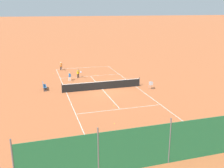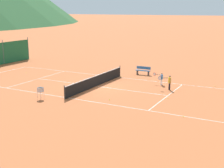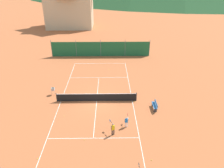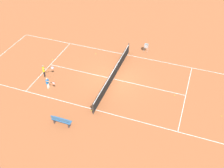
{
  "view_description": "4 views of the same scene",
  "coord_description": "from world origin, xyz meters",
  "px_view_note": "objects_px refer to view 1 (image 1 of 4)",
  "views": [
    {
      "loc": [
        7.21,
        27.69,
        8.9
      ],
      "look_at": [
        -0.86,
        1.0,
        0.84
      ],
      "focal_mm": 42.0,
      "sensor_mm": 36.0,
      "label": 1
    },
    {
      "loc": [
        -22.4,
        -13.39,
        6.5
      ],
      "look_at": [
        -1.51,
        -2.33,
        0.78
      ],
      "focal_mm": 50.0,
      "sensor_mm": 36.0,
      "label": 2
    },
    {
      "loc": [
        1.43,
        -21.58,
        12.97
      ],
      "look_at": [
        1.79,
        2.1,
        1.12
      ],
      "focal_mm": 35.0,
      "sensor_mm": 36.0,
      "label": 3
    },
    {
      "loc": [
        17.14,
        6.12,
        14.7
      ],
      "look_at": [
        1.8,
        0.53,
        0.98
      ],
      "focal_mm": 42.0,
      "sensor_mm": 36.0,
      "label": 4
    }
  ],
  "objects_px": {
    "player_near_service": "(61,65)",
    "tennis_ball_far_corner": "(114,123)",
    "ball_hopper": "(151,84)",
    "player_far_service": "(78,73)",
    "tennis_net": "(102,85)",
    "tennis_ball_by_net_left": "(95,75)",
    "player_far_baseline": "(69,76)",
    "tennis_ball_alley_left": "(64,92)",
    "tennis_ball_mid_court": "(54,74)",
    "tennis_ball_near_corner": "(114,106)",
    "courtside_bench": "(44,86)",
    "tennis_ball_by_net_right": "(115,70)",
    "tennis_ball_alley_right": "(120,80)"
  },
  "relations": [
    {
      "from": "player_far_baseline",
      "to": "player_far_service",
      "type": "bearing_deg",
      "value": -139.07
    },
    {
      "from": "player_far_service",
      "to": "player_far_baseline",
      "type": "relative_size",
      "value": 1.11
    },
    {
      "from": "courtside_bench",
      "to": "tennis_ball_mid_court",
      "type": "bearing_deg",
      "value": -102.47
    },
    {
      "from": "tennis_ball_by_net_right",
      "to": "tennis_ball_alley_right",
      "type": "xyz_separation_m",
      "value": [
        1.07,
        5.76,
        0.0
      ]
    },
    {
      "from": "tennis_ball_near_corner",
      "to": "courtside_bench",
      "type": "xyz_separation_m",
      "value": [
        6.02,
        -7.26,
        0.42
      ]
    },
    {
      "from": "tennis_ball_by_net_right",
      "to": "player_near_service",
      "type": "bearing_deg",
      "value": -17.17
    },
    {
      "from": "tennis_ball_far_corner",
      "to": "tennis_ball_mid_court",
      "type": "relative_size",
      "value": 1.0
    },
    {
      "from": "tennis_ball_by_net_left",
      "to": "tennis_net",
      "type": "bearing_deg",
      "value": 83.39
    },
    {
      "from": "tennis_net",
      "to": "player_far_service",
      "type": "bearing_deg",
      "value": -73.55
    },
    {
      "from": "tennis_net",
      "to": "ball_hopper",
      "type": "height_order",
      "value": "tennis_net"
    },
    {
      "from": "player_far_service",
      "to": "tennis_ball_far_corner",
      "type": "distance_m",
      "value": 15.21
    },
    {
      "from": "tennis_ball_by_net_left",
      "to": "tennis_ball_alley_left",
      "type": "height_order",
      "value": "same"
    },
    {
      "from": "tennis_ball_by_net_left",
      "to": "tennis_ball_mid_court",
      "type": "distance_m",
      "value": 6.0
    },
    {
      "from": "player_near_service",
      "to": "tennis_ball_far_corner",
      "type": "relative_size",
      "value": 18.65
    },
    {
      "from": "tennis_net",
      "to": "ball_hopper",
      "type": "bearing_deg",
      "value": 163.0
    },
    {
      "from": "tennis_net",
      "to": "courtside_bench",
      "type": "distance_m",
      "value": 6.57
    },
    {
      "from": "tennis_ball_by_net_right",
      "to": "tennis_ball_alley_right",
      "type": "bearing_deg",
      "value": 79.46
    },
    {
      "from": "tennis_ball_alley_left",
      "to": "ball_hopper",
      "type": "relative_size",
      "value": 0.07
    },
    {
      "from": "tennis_net",
      "to": "tennis_ball_by_net_right",
      "type": "relative_size",
      "value": 139.09
    },
    {
      "from": "player_far_baseline",
      "to": "tennis_ball_near_corner",
      "type": "distance_m",
      "value": 10.67
    },
    {
      "from": "tennis_ball_mid_court",
      "to": "ball_hopper",
      "type": "xyz_separation_m",
      "value": [
        -10.02,
        10.69,
        0.62
      ]
    },
    {
      "from": "tennis_net",
      "to": "tennis_ball_near_corner",
      "type": "relative_size",
      "value": 139.09
    },
    {
      "from": "tennis_ball_far_corner",
      "to": "ball_hopper",
      "type": "xyz_separation_m",
      "value": [
        -6.74,
        -7.67,
        0.62
      ]
    },
    {
      "from": "tennis_ball_far_corner",
      "to": "tennis_ball_by_net_left",
      "type": "bearing_deg",
      "value": -97.9
    },
    {
      "from": "player_far_baseline",
      "to": "tennis_ball_far_corner",
      "type": "xyz_separation_m",
      "value": [
        -1.62,
        14.05,
        -0.61
      ]
    },
    {
      "from": "player_far_baseline",
      "to": "tennis_ball_near_corner",
      "type": "bearing_deg",
      "value": 104.93
    },
    {
      "from": "tennis_net",
      "to": "player_near_service",
      "type": "bearing_deg",
      "value": -72.92
    },
    {
      "from": "player_far_service",
      "to": "ball_hopper",
      "type": "height_order",
      "value": "player_far_service"
    },
    {
      "from": "tennis_ball_by_net_left",
      "to": "ball_hopper",
      "type": "bearing_deg",
      "value": 118.69
    },
    {
      "from": "player_far_baseline",
      "to": "ball_hopper",
      "type": "height_order",
      "value": "player_far_baseline"
    },
    {
      "from": "player_far_baseline",
      "to": "tennis_ball_alley_left",
      "type": "distance_m",
      "value": 4.69
    },
    {
      "from": "player_far_service",
      "to": "tennis_ball_alley_right",
      "type": "xyz_separation_m",
      "value": [
        -4.92,
        2.89,
        -0.68
      ]
    },
    {
      "from": "ball_hopper",
      "to": "player_far_service",
      "type": "bearing_deg",
      "value": -46.89
    },
    {
      "from": "tennis_ball_by_net_left",
      "to": "tennis_ball_mid_court",
      "type": "bearing_deg",
      "value": -23.75
    },
    {
      "from": "tennis_ball_near_corner",
      "to": "ball_hopper",
      "type": "bearing_deg",
      "value": -145.13
    },
    {
      "from": "tennis_ball_by_net_left",
      "to": "ball_hopper",
      "type": "height_order",
      "value": "ball_hopper"
    },
    {
      "from": "tennis_ball_alley_left",
      "to": "ball_hopper",
      "type": "bearing_deg",
      "value": 168.85
    },
    {
      "from": "tennis_ball_alley_right",
      "to": "tennis_ball_by_net_left",
      "type": "height_order",
      "value": "same"
    },
    {
      "from": "tennis_ball_near_corner",
      "to": "tennis_ball_mid_court",
      "type": "height_order",
      "value": "same"
    },
    {
      "from": "tennis_ball_by_net_right",
      "to": "ball_hopper",
      "type": "distance_m",
      "value": 10.47
    },
    {
      "from": "player_far_service",
      "to": "ball_hopper",
      "type": "distance_m",
      "value": 10.3
    },
    {
      "from": "player_far_baseline",
      "to": "tennis_ball_far_corner",
      "type": "bearing_deg",
      "value": 96.58
    },
    {
      "from": "tennis_net",
      "to": "player_far_baseline",
      "type": "xyz_separation_m",
      "value": [
        3.06,
        -4.75,
        0.15
      ]
    },
    {
      "from": "tennis_ball_alley_left",
      "to": "courtside_bench",
      "type": "xyz_separation_m",
      "value": [
        2.04,
        -1.45,
        0.42
      ]
    },
    {
      "from": "player_far_service",
      "to": "tennis_ball_far_corner",
      "type": "xyz_separation_m",
      "value": [
        -0.3,
        15.19,
        -0.68
      ]
    },
    {
      "from": "player_near_service",
      "to": "tennis_ball_by_net_left",
      "type": "height_order",
      "value": "player_near_service"
    },
    {
      "from": "player_far_baseline",
      "to": "tennis_ball_by_net_left",
      "type": "xyz_separation_m",
      "value": [
        -3.83,
        -1.9,
        -0.61
      ]
    },
    {
      "from": "player_far_baseline",
      "to": "tennis_ball_mid_court",
      "type": "height_order",
      "value": "player_far_baseline"
    },
    {
      "from": "tennis_net",
      "to": "tennis_ball_mid_court",
      "type": "height_order",
      "value": "tennis_net"
    },
    {
      "from": "player_near_service",
      "to": "courtside_bench",
      "type": "distance_m",
      "value": 9.87
    }
  ]
}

